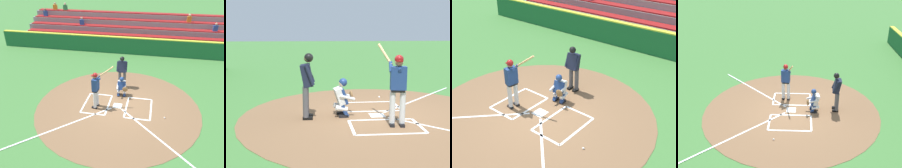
# 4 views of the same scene
# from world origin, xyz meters

# --- Properties ---
(ground_plane) EXTENTS (120.00, 120.00, 0.00)m
(ground_plane) POSITION_xyz_m (0.00, 0.00, 0.00)
(ground_plane) COLOR #427A38
(dirt_circle) EXTENTS (8.00, 8.00, 0.01)m
(dirt_circle) POSITION_xyz_m (0.00, 0.00, 0.01)
(dirt_circle) COLOR brown
(dirt_circle) RESTS_ON ground
(home_plate_and_chalk) EXTENTS (7.93, 4.91, 0.01)m
(home_plate_and_chalk) POSITION_xyz_m (0.00, 0.88, 0.01)
(home_plate_and_chalk) COLOR white
(home_plate_and_chalk) RESTS_ON dirt_circle
(batter) EXTENTS (1.01, 0.60, 2.13)m
(batter) POSITION_xyz_m (1.00, 0.29, 1.10)
(batter) COLOR silver
(batter) RESTS_ON ground
(catcher) EXTENTS (0.63, 0.61, 1.13)m
(catcher) POSITION_xyz_m (-0.04, -1.03, 0.59)
(catcher) COLOR black
(catcher) RESTS_ON ground
(plate_umpire) EXTENTS (0.59, 0.42, 1.86)m
(plate_umpire) POSITION_xyz_m (0.11, -2.04, 1.08)
(plate_umpire) COLOR #4C4C51
(plate_umpire) RESTS_ON ground
(baseball) EXTENTS (0.07, 0.07, 0.07)m
(baseball) POSITION_xyz_m (-2.30, 0.58, 0.04)
(baseball) COLOR white
(baseball) RESTS_ON ground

